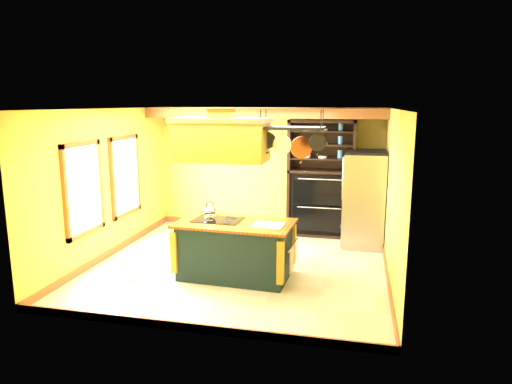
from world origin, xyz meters
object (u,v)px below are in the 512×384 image
at_px(range_hood, 222,138).
at_px(refrigerator, 363,201).
at_px(kitchen_island, 235,249).
at_px(pot_rack, 292,134).
at_px(hutch, 321,191).

relative_size(range_hood, refrigerator, 0.81).
relative_size(kitchen_island, refrigerator, 1.04).
distance_m(range_hood, refrigerator, 3.42).
xyz_separation_m(pot_rack, hutch, (0.24, 2.81, -1.40)).
bearing_deg(range_hood, pot_rack, 0.14).
distance_m(pot_rack, hutch, 3.15).
bearing_deg(pot_rack, kitchen_island, -179.88).
bearing_deg(pot_rack, hutch, 85.19).
bearing_deg(pot_rack, range_hood, -179.86).
distance_m(kitchen_island, range_hood, 1.80).
relative_size(pot_rack, hutch, 0.42).
bearing_deg(hutch, kitchen_island, -112.12).
xyz_separation_m(range_hood, refrigerator, (2.22, 2.21, -1.36)).
relative_size(kitchen_island, pot_rack, 1.84).
height_order(kitchen_island, refrigerator, refrigerator).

